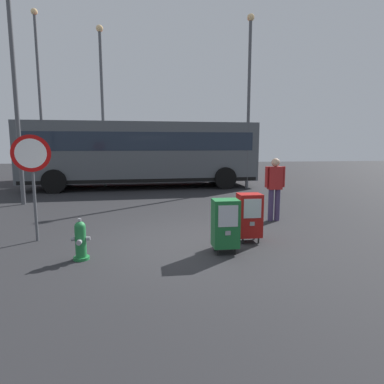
{
  "coord_description": "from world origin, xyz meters",
  "views": [
    {
      "loc": [
        -0.74,
        -6.48,
        2.04
      ],
      "look_at": [
        0.3,
        1.2,
        0.9
      ],
      "focal_mm": 30.61,
      "sensor_mm": 36.0,
      "label": 1
    }
  ],
  "objects_px": {
    "pedestrian": "(275,186)",
    "newspaper_box_secondary": "(225,223)",
    "street_light_near_right": "(102,96)",
    "bus_far": "(135,150)",
    "fire_hydrant": "(81,240)",
    "street_light_near_left": "(39,87)",
    "stop_sign": "(32,166)",
    "bus_near": "(142,151)",
    "street_light_far_left": "(15,83)",
    "street_light_far_right": "(249,91)",
    "newspaper_box_primary": "(249,215)"
  },
  "relations": [
    {
      "from": "stop_sign",
      "to": "bus_far",
      "type": "distance_m",
      "value": 12.54
    },
    {
      "from": "newspaper_box_secondary",
      "to": "stop_sign",
      "type": "distance_m",
      "value": 4.12
    },
    {
      "from": "fire_hydrant",
      "to": "bus_far",
      "type": "distance_m",
      "value": 13.81
    },
    {
      "from": "newspaper_box_secondary",
      "to": "pedestrian",
      "type": "bearing_deg",
      "value": 51.32
    },
    {
      "from": "stop_sign",
      "to": "street_light_far_left",
      "type": "height_order",
      "value": "street_light_far_left"
    },
    {
      "from": "bus_near",
      "to": "street_light_far_left",
      "type": "xyz_separation_m",
      "value": [
        -3.97,
        -3.89,
        2.27
      ]
    },
    {
      "from": "fire_hydrant",
      "to": "bus_far",
      "type": "bearing_deg",
      "value": 87.98
    },
    {
      "from": "bus_near",
      "to": "street_light_far_right",
      "type": "xyz_separation_m",
      "value": [
        4.78,
        -0.98,
        2.66
      ]
    },
    {
      "from": "bus_near",
      "to": "newspaper_box_secondary",
      "type": "bearing_deg",
      "value": -82.8
    },
    {
      "from": "bus_near",
      "to": "street_light_near_right",
      "type": "height_order",
      "value": "street_light_near_right"
    },
    {
      "from": "newspaper_box_secondary",
      "to": "street_light_near_right",
      "type": "xyz_separation_m",
      "value": [
        -3.47,
        10.36,
        3.69
      ]
    },
    {
      "from": "newspaper_box_primary",
      "to": "newspaper_box_secondary",
      "type": "height_order",
      "value": "same"
    },
    {
      "from": "stop_sign",
      "to": "bus_near",
      "type": "relative_size",
      "value": 0.21
    },
    {
      "from": "street_light_near_right",
      "to": "street_light_far_left",
      "type": "height_order",
      "value": "street_light_near_right"
    },
    {
      "from": "pedestrian",
      "to": "bus_near",
      "type": "height_order",
      "value": "bus_near"
    },
    {
      "from": "fire_hydrant",
      "to": "street_light_near_left",
      "type": "bearing_deg",
      "value": 108.85
    },
    {
      "from": "bus_far",
      "to": "fire_hydrant",
      "type": "bearing_deg",
      "value": -91.85
    },
    {
      "from": "fire_hydrant",
      "to": "street_light_near_right",
      "type": "height_order",
      "value": "street_light_near_right"
    },
    {
      "from": "street_light_far_right",
      "to": "bus_near",
      "type": "bearing_deg",
      "value": 168.45
    },
    {
      "from": "newspaper_box_primary",
      "to": "bus_far",
      "type": "relative_size",
      "value": 0.1
    },
    {
      "from": "newspaper_box_secondary",
      "to": "street_light_far_right",
      "type": "xyz_separation_m",
      "value": [
        3.11,
        8.72,
        3.8
      ]
    },
    {
      "from": "newspaper_box_primary",
      "to": "pedestrian",
      "type": "height_order",
      "value": "pedestrian"
    },
    {
      "from": "street_light_far_left",
      "to": "street_light_far_right",
      "type": "relative_size",
      "value": 0.9
    },
    {
      "from": "fire_hydrant",
      "to": "bus_far",
      "type": "relative_size",
      "value": 0.07
    },
    {
      "from": "newspaper_box_primary",
      "to": "pedestrian",
      "type": "bearing_deg",
      "value": 54.7
    },
    {
      "from": "newspaper_box_primary",
      "to": "street_light_near_left",
      "type": "height_order",
      "value": "street_light_near_left"
    },
    {
      "from": "fire_hydrant",
      "to": "newspaper_box_secondary",
      "type": "xyz_separation_m",
      "value": [
        2.63,
        0.02,
        0.22
      ]
    },
    {
      "from": "stop_sign",
      "to": "bus_far",
      "type": "xyz_separation_m",
      "value": [
        1.64,
        12.44,
        0.11
      ]
    },
    {
      "from": "bus_far",
      "to": "street_light_far_left",
      "type": "bearing_deg",
      "value": -113.68
    },
    {
      "from": "pedestrian",
      "to": "street_light_near_right",
      "type": "bearing_deg",
      "value": 123.94
    },
    {
      "from": "newspaper_box_secondary",
      "to": "pedestrian",
      "type": "height_order",
      "value": "pedestrian"
    },
    {
      "from": "fire_hydrant",
      "to": "street_light_near_left",
      "type": "distance_m",
      "value": 13.54
    },
    {
      "from": "pedestrian",
      "to": "newspaper_box_secondary",
      "type": "bearing_deg",
      "value": -128.68
    },
    {
      "from": "fire_hydrant",
      "to": "pedestrian",
      "type": "bearing_deg",
      "value": 27.92
    },
    {
      "from": "bus_far",
      "to": "street_light_near_left",
      "type": "height_order",
      "value": "street_light_near_left"
    },
    {
      "from": "street_light_near_left",
      "to": "newspaper_box_secondary",
      "type": "bearing_deg",
      "value": -60.75
    },
    {
      "from": "street_light_near_right",
      "to": "bus_far",
      "type": "bearing_deg",
      "value": 68.37
    },
    {
      "from": "newspaper_box_secondary",
      "to": "street_light_far_left",
      "type": "height_order",
      "value": "street_light_far_left"
    },
    {
      "from": "stop_sign",
      "to": "street_light_near_left",
      "type": "bearing_deg",
      "value": 105.41
    },
    {
      "from": "fire_hydrant",
      "to": "newspaper_box_secondary",
      "type": "distance_m",
      "value": 2.64
    },
    {
      "from": "newspaper_box_secondary",
      "to": "newspaper_box_primary",
      "type": "bearing_deg",
      "value": 43.23
    },
    {
      "from": "street_light_near_right",
      "to": "street_light_far_left",
      "type": "bearing_deg",
      "value": -115.46
    },
    {
      "from": "street_light_far_left",
      "to": "street_light_near_right",
      "type": "bearing_deg",
      "value": 64.54
    },
    {
      "from": "stop_sign",
      "to": "bus_far",
      "type": "relative_size",
      "value": 0.21
    },
    {
      "from": "stop_sign",
      "to": "street_light_near_right",
      "type": "bearing_deg",
      "value": 88.04
    },
    {
      "from": "pedestrian",
      "to": "street_light_far_right",
      "type": "height_order",
      "value": "street_light_far_right"
    },
    {
      "from": "newspaper_box_primary",
      "to": "fire_hydrant",
      "type": "bearing_deg",
      "value": -168.94
    },
    {
      "from": "street_light_near_left",
      "to": "street_light_far_right",
      "type": "bearing_deg",
      "value": -18.66
    },
    {
      "from": "fire_hydrant",
      "to": "stop_sign",
      "type": "distance_m",
      "value": 2.14
    },
    {
      "from": "street_light_near_left",
      "to": "street_light_far_right",
      "type": "height_order",
      "value": "street_light_near_left"
    }
  ]
}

